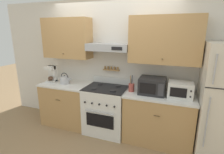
# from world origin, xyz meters

# --- Properties ---
(ground_plane) EXTENTS (16.00, 16.00, 0.00)m
(ground_plane) POSITION_xyz_m (0.00, 0.00, 0.00)
(ground_plane) COLOR #937551
(wall_back) EXTENTS (5.20, 0.46, 2.55)m
(wall_back) POSITION_xyz_m (0.04, 0.60, 1.46)
(wall_back) COLOR silver
(wall_back) RESTS_ON ground_plane
(counter_left) EXTENTS (1.02, 0.64, 0.90)m
(counter_left) POSITION_xyz_m (-0.90, 0.32, 0.45)
(counter_left) COLOR tan
(counter_left) RESTS_ON ground_plane
(counter_right) EXTENTS (1.19, 0.64, 0.90)m
(counter_right) POSITION_xyz_m (0.99, 0.32, 0.45)
(counter_right) COLOR tan
(counter_right) RESTS_ON ground_plane
(stove_range) EXTENTS (0.79, 0.67, 1.04)m
(stove_range) POSITION_xyz_m (0.00, 0.31, 0.46)
(stove_range) COLOR white
(stove_range) RESTS_ON ground_plane
(refrigerator) EXTENTS (0.69, 0.74, 1.81)m
(refrigerator) POSITION_xyz_m (1.94, 0.26, 0.90)
(refrigerator) COLOR beige
(refrigerator) RESTS_ON ground_plane
(tea_kettle) EXTENTS (0.25, 0.19, 0.23)m
(tea_kettle) POSITION_xyz_m (-0.93, 0.32, 0.98)
(tea_kettle) COLOR #B7B7BC
(tea_kettle) RESTS_ON counter_left
(coffee_maker) EXTENTS (0.17, 0.21, 0.34)m
(coffee_maker) POSITION_xyz_m (-1.28, 0.35, 1.07)
(coffee_maker) COLOR white
(coffee_maker) RESTS_ON counter_left
(microwave) EXTENTS (0.44, 0.38, 0.28)m
(microwave) POSITION_xyz_m (0.85, 0.34, 1.04)
(microwave) COLOR #232326
(microwave) RESTS_ON counter_right
(utensil_crock) EXTENTS (0.10, 0.10, 0.30)m
(utensil_crock) POSITION_xyz_m (0.49, 0.32, 0.98)
(utensil_crock) COLOR #B24C42
(utensil_crock) RESTS_ON counter_right
(toaster_oven) EXTENTS (0.39, 0.32, 0.25)m
(toaster_oven) POSITION_xyz_m (1.31, 0.32, 1.02)
(toaster_oven) COLOR white
(toaster_oven) RESTS_ON counter_right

